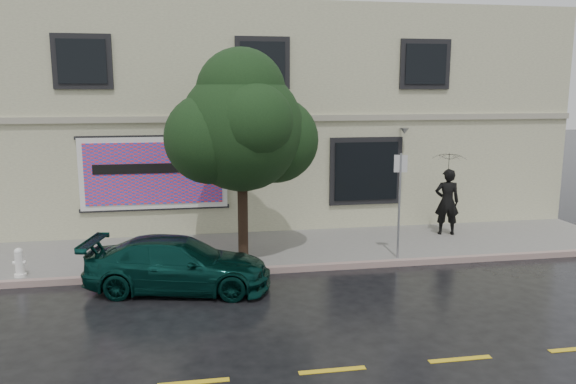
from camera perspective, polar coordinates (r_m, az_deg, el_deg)
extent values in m
plane|color=black|center=(12.60, 0.52, -10.28)|extent=(90.00, 90.00, 0.00)
cube|color=gray|center=(15.62, -1.65, -5.87)|extent=(20.00, 3.50, 0.15)
cube|color=gray|center=(13.97, -0.60, -7.85)|extent=(20.00, 0.18, 0.16)
cube|color=gold|center=(9.47, 4.52, -17.61)|extent=(19.00, 0.12, 0.01)
cube|color=beige|center=(20.72, -4.00, 7.75)|extent=(20.00, 8.00, 7.00)
cube|color=#9E9984|center=(16.71, -2.56, 7.48)|extent=(20.00, 0.12, 0.18)
cube|color=black|center=(17.57, 7.90, 2.13)|extent=(2.30, 0.10, 2.10)
cube|color=black|center=(17.51, 7.96, 2.10)|extent=(2.00, 0.05, 1.80)
cube|color=black|center=(16.75, -20.22, 12.35)|extent=(1.30, 0.05, 1.20)
cube|color=black|center=(16.64, -2.58, 12.98)|extent=(1.30, 0.05, 1.20)
cube|color=black|center=(17.98, 13.83, 12.50)|extent=(1.30, 0.05, 1.20)
cube|color=white|center=(16.73, -13.45, 1.87)|extent=(4.20, 0.06, 2.10)
cube|color=#E83348|center=(16.69, -13.45, 1.85)|extent=(3.90, 0.04, 1.80)
cube|color=black|center=(16.94, -13.29, -1.63)|extent=(4.30, 0.10, 0.10)
cube|color=black|center=(16.64, -13.59, 5.46)|extent=(4.30, 0.10, 0.10)
cube|color=black|center=(16.64, -13.48, 2.35)|extent=(3.40, 0.02, 0.28)
imported|color=#072E29|center=(12.87, -11.06, -7.21)|extent=(4.38, 2.60, 1.19)
imported|color=black|center=(17.38, 15.85, -0.96)|extent=(0.81, 0.63, 1.99)
imported|color=black|center=(17.17, 16.07, 3.58)|extent=(1.36, 1.36, 0.78)
cylinder|color=#332416|center=(14.19, -4.61, -2.35)|extent=(0.25, 0.25, 2.35)
sphere|color=black|center=(13.88, -4.74, 6.36)|extent=(3.05, 3.05, 3.05)
cylinder|color=white|center=(14.61, -25.54, -7.61)|extent=(0.26, 0.26, 0.07)
cylinder|color=white|center=(14.53, -25.62, -6.57)|extent=(0.19, 0.19, 0.49)
sphere|color=white|center=(14.46, -25.71, -5.51)|extent=(0.19, 0.19, 0.19)
cylinder|color=white|center=(14.53, -25.63, -6.48)|extent=(0.28, 0.09, 0.09)
cylinder|color=#9DA0A5|center=(14.57, 11.23, -1.44)|extent=(0.06, 0.06, 2.72)
cube|color=silver|center=(14.39, 11.38, 2.84)|extent=(0.33, 0.11, 0.44)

